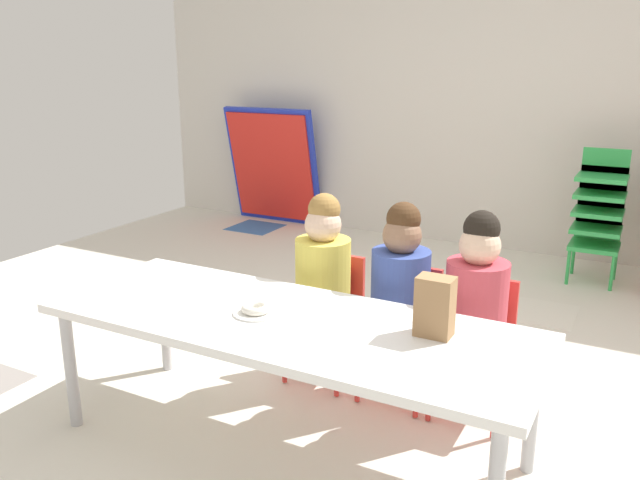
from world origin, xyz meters
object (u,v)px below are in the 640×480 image
Objects in this scene: kid_chair_green_stack at (599,209)px; paper_plate_near_edge at (256,313)px; donut_powdered_on_plate at (256,308)px; folded_activity_table at (273,167)px; seated_child_far_right at (477,297)px; craft_table at (287,329)px; seated_child_middle_seat at (401,284)px; seated_child_near_camera at (324,271)px; paper_bag_brown at (435,307)px.

paper_plate_near_edge is (-0.97, -2.77, 0.05)m from kid_chair_green_stack.
paper_plate_near_edge is at bearing 0.00° from donut_powdered_on_plate.
folded_activity_table reaches higher than kid_chair_green_stack.
donut_powdered_on_plate is (-0.71, -0.60, 0.03)m from seated_child_far_right.
seated_child_middle_seat is (0.24, 0.58, 0.04)m from craft_table.
seated_child_near_camera is 0.84m from paper_bag_brown.
seated_child_near_camera is 1.00× the size of kid_chair_green_stack.
paper_plate_near_edge is at bearing -58.87° from folded_activity_table.
craft_table is at bearing -107.12° from kid_chair_green_stack.
folded_activity_table reaches higher than paper_plate_near_edge.
paper_bag_brown reaches higher than craft_table.
paper_plate_near_edge is 0.02m from donut_powdered_on_plate.
donut_powdered_on_plate is at bearing -88.26° from seated_child_near_camera.
seated_child_middle_seat reaches higher than paper_bag_brown.
paper_bag_brown is at bearing 11.20° from donut_powdered_on_plate.
seated_child_middle_seat reaches higher than paper_plate_near_edge.
donut_powdered_on_plate is at bearing -139.70° from seated_child_far_right.
folded_activity_table reaches higher than paper_bag_brown.
paper_plate_near_edge is at bearing -88.26° from seated_child_near_camera.
kid_chair_green_stack is 7.95× the size of donut_powdered_on_plate.
seated_child_near_camera reaches higher than donut_powdered_on_plate.
seated_child_near_camera is 0.84× the size of folded_activity_table.
paper_bag_brown is (-0.30, -2.64, 0.15)m from kid_chair_green_stack.
donut_powdered_on_plate is (1.88, -3.11, 0.04)m from folded_activity_table.
seated_child_near_camera reaches higher than paper_bag_brown.
folded_activity_table reaches higher than seated_child_far_right.
seated_child_near_camera is 2.39m from kid_chair_green_stack.
seated_child_near_camera is 0.60m from donut_powdered_on_plate.
seated_child_far_right is 1.00× the size of kid_chair_green_stack.
craft_table is at bearing -112.58° from seated_child_middle_seat.
folded_activity_table is at bearing 131.81° from seated_child_middle_seat.
seated_child_far_right is 4.17× the size of paper_bag_brown.
craft_table is 0.82m from seated_child_far_right.
seated_child_far_right reaches higher than craft_table.
seated_child_near_camera is 0.60m from paper_plate_near_edge.
paper_plate_near_edge is (-0.13, -0.02, 0.05)m from craft_table.
seated_child_near_camera and seated_child_far_right have the same top height.
craft_table is 1.78× the size of folded_activity_table.
craft_table is 10.73× the size of paper_plate_near_edge.
seated_child_near_camera is 0.39m from seated_child_middle_seat.
folded_activity_table is 3.63m from donut_powdered_on_plate.
seated_child_far_right is 0.84× the size of folded_activity_table.
seated_child_middle_seat is at bearing 180.00° from seated_child_far_right.
folded_activity_table reaches higher than seated_child_near_camera.
seated_child_middle_seat is 3.37m from folded_activity_table.
craft_table is 0.15m from donut_powdered_on_plate.
donut_powdered_on_plate is (0.02, -0.60, 0.03)m from seated_child_near_camera.
folded_activity_table is (-2.58, 2.51, -0.02)m from seated_child_far_right.
seated_child_near_camera is at bearing 180.00° from seated_child_middle_seat.
donut_powdered_on_plate is at bearing -121.58° from seated_child_middle_seat.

